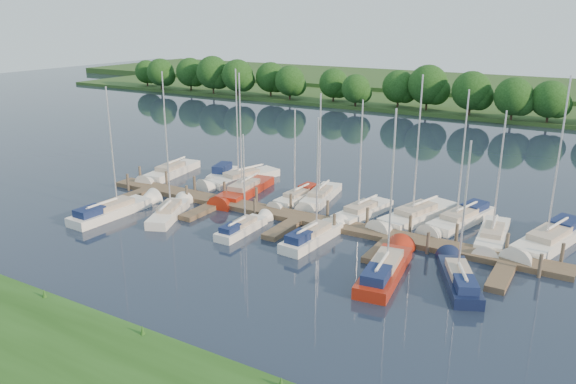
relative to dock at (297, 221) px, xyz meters
The scene contains 24 objects.
ground 7.31m from the dock, 90.00° to the right, with size 260.00×260.00×0.00m, color #17202F.
near_bank 23.31m from the dock, 90.00° to the right, with size 90.00×10.00×0.50m, color #1E4413.
dock is the anchor object (origin of this frame).
mooring_pilings 1.19m from the dock, 90.00° to the left, with size 38.24×2.84×2.00m.
far_shore 67.69m from the dock, 90.00° to the left, with size 180.00×30.00×0.60m, color #23451A.
distant_hill 92.69m from the dock, 90.00° to the left, with size 220.00×40.00×1.40m, color #395826.
treeline 54.88m from the dock, 92.29° to the left, with size 146.57×9.10×7.98m.
sailboat_n_0 18.81m from the dock, 163.71° to the left, with size 2.88×8.69×11.04m.
motorboat 14.94m from the dock, 150.54° to the left, with size 2.63×5.43×1.72m.
sailboat_n_2 12.65m from the dock, 145.99° to the left, with size 4.16×9.10×11.46m.
sailboat_n_3 8.69m from the dock, 154.18° to the left, with size 3.00×9.13×11.53m.
sailboat_n_4 5.50m from the dock, 119.67° to the left, with size 1.91×6.69×8.57m.
sailboat_n_5 6.03m from the dock, 99.77° to the left, with size 2.81×7.86×9.93m.
sailboat_n_6 5.38m from the dock, 44.88° to the left, with size 2.97×7.89×10.06m.
sailboat_n_7 9.53m from the dock, 33.79° to the left, with size 4.48×9.53×12.10m.
sailboat_n_8 12.87m from the dock, 29.37° to the left, with size 3.94×8.76×11.06m.
sailboat_n_9 14.75m from the dock, 16.23° to the left, with size 2.44×7.94×9.99m.
sailboat_n_10 18.63m from the dock, 16.56° to the left, with size 4.62×9.98×12.56m.
sailboat_s_0 15.25m from the dock, 156.04° to the right, with size 2.34×8.58×10.98m.
sailboat_s_1 10.52m from the dock, 157.47° to the right, with size 3.90×7.05×9.31m.
sailboat_s_2 4.60m from the dock, 124.30° to the right, with size 1.47×6.05×7.87m.
sailboat_s_3 4.03m from the dock, 42.80° to the right, with size 2.19×7.35×9.54m.
sailboat_s_4 10.91m from the dock, 29.11° to the right, with size 2.92×8.68×11.09m.
sailboat_s_5 14.50m from the dock, 16.77° to the right, with size 4.19×7.07×9.38m.
Camera 1 is at (20.76, -29.08, 15.94)m, focal length 35.00 mm.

